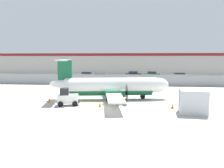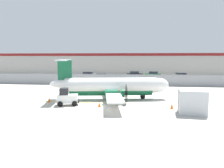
% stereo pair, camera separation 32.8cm
% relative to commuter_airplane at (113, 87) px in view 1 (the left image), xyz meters
% --- Properties ---
extents(ground_plane, '(140.00, 140.00, 0.01)m').
position_rel_commuter_airplane_xyz_m(ground_plane, '(-1.70, -2.35, -1.60)').
color(ground_plane, '#BCB7AD').
extents(perimeter_fence, '(98.00, 0.10, 2.10)m').
position_rel_commuter_airplane_xyz_m(perimeter_fence, '(-1.70, 13.65, -0.49)').
color(perimeter_fence, gray).
rests_on(perimeter_fence, ground).
extents(parking_lot_strip, '(98.00, 17.00, 0.12)m').
position_rel_commuter_airplane_xyz_m(parking_lot_strip, '(-1.70, 25.15, -1.54)').
color(parking_lot_strip, '#38383A').
rests_on(parking_lot_strip, ground).
extents(background_building, '(91.00, 8.10, 6.50)m').
position_rel_commuter_airplane_xyz_m(background_building, '(-1.70, 43.64, 1.66)').
color(background_building, beige).
rests_on(background_building, ground).
extents(commuter_airplane, '(14.71, 16.04, 4.92)m').
position_rel_commuter_airplane_xyz_m(commuter_airplane, '(0.00, 0.00, 0.00)').
color(commuter_airplane, white).
rests_on(commuter_airplane, ground).
extents(baggage_tug, '(2.53, 1.86, 1.88)m').
position_rel_commuter_airplane_xyz_m(baggage_tug, '(-4.58, -4.00, -0.75)').
color(baggage_tug, silver).
rests_on(baggage_tug, ground).
extents(ground_crew_worker, '(0.53, 0.46, 1.70)m').
position_rel_commuter_airplane_xyz_m(ground_crew_worker, '(0.98, -2.70, -0.65)').
color(ground_crew_worker, '#191E4C').
rests_on(ground_crew_worker, ground).
extents(cargo_container, '(2.57, 2.20, 2.20)m').
position_rel_commuter_airplane_xyz_m(cargo_container, '(8.02, -6.12, -0.50)').
color(cargo_container, '#B7BCC1').
rests_on(cargo_container, ground).
extents(traffic_cone_near_left, '(0.36, 0.36, 0.64)m').
position_rel_commuter_airplane_xyz_m(traffic_cone_near_left, '(0.88, -2.21, -1.29)').
color(traffic_cone_near_left, orange).
rests_on(traffic_cone_near_left, ground).
extents(traffic_cone_near_right, '(0.36, 0.36, 0.64)m').
position_rel_commuter_airplane_xyz_m(traffic_cone_near_right, '(6.48, -4.35, -1.29)').
color(traffic_cone_near_right, orange).
rests_on(traffic_cone_near_right, ground).
extents(traffic_cone_far_left, '(0.36, 0.36, 0.64)m').
position_rel_commuter_airplane_xyz_m(traffic_cone_far_left, '(-0.97, -4.36, -1.29)').
color(traffic_cone_far_left, orange).
rests_on(traffic_cone_far_left, ground).
extents(traffic_cone_far_right, '(0.36, 0.36, 0.64)m').
position_rel_commuter_airplane_xyz_m(traffic_cone_far_right, '(-7.20, -2.65, -1.29)').
color(traffic_cone_far_right, orange).
rests_on(traffic_cone_far_right, ground).
extents(parked_car_0, '(4.32, 2.26, 1.58)m').
position_rel_commuter_airplane_xyz_m(parked_car_0, '(-15.20, 26.57, -0.71)').
color(parked_car_0, navy).
rests_on(parked_car_0, parking_lot_strip).
extents(parked_car_1, '(4.23, 2.06, 1.58)m').
position_rel_commuter_airplane_xyz_m(parked_car_1, '(-9.37, 26.06, -0.71)').
color(parked_car_1, gray).
rests_on(parked_car_1, parking_lot_strip).
extents(parked_car_2, '(4.34, 2.31, 1.58)m').
position_rel_commuter_airplane_xyz_m(parked_car_2, '(-5.25, 21.16, -0.71)').
color(parked_car_2, black).
rests_on(parked_car_2, parking_lot_strip).
extents(parked_car_3, '(4.36, 2.35, 1.58)m').
position_rel_commuter_airplane_xyz_m(parked_car_3, '(2.19, 29.64, -0.71)').
color(parked_car_3, black).
rests_on(parked_car_3, parking_lot_strip).
extents(parked_car_4, '(4.32, 2.27, 1.58)m').
position_rel_commuter_airplane_xyz_m(parked_car_4, '(6.76, 29.40, -0.71)').
color(parked_car_4, '#19662D').
rests_on(parked_car_4, parking_lot_strip).
extents(parked_car_5, '(4.34, 2.32, 1.58)m').
position_rel_commuter_airplane_xyz_m(parked_car_5, '(12.80, 25.57, -0.71)').
color(parked_car_5, red).
rests_on(parked_car_5, parking_lot_strip).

